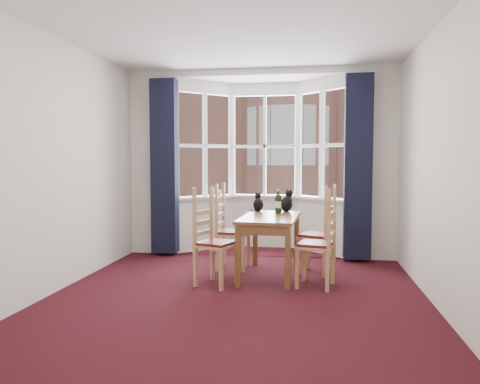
% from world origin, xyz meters
% --- Properties ---
extents(floor, '(4.50, 4.50, 0.00)m').
position_xyz_m(floor, '(0.00, 0.00, 0.00)').
color(floor, black).
rests_on(floor, ground).
extents(ceiling, '(4.50, 4.50, 0.00)m').
position_xyz_m(ceiling, '(0.00, 0.00, 2.80)').
color(ceiling, white).
rests_on(ceiling, floor).
extents(wall_left, '(0.00, 4.50, 4.50)m').
position_xyz_m(wall_left, '(-2.00, 0.00, 1.40)').
color(wall_left, silver).
rests_on(wall_left, floor).
extents(wall_right, '(0.00, 4.50, 4.50)m').
position_xyz_m(wall_right, '(2.00, 0.00, 1.40)').
color(wall_right, silver).
rests_on(wall_right, floor).
extents(wall_near, '(4.00, 0.00, 4.00)m').
position_xyz_m(wall_near, '(0.00, -2.25, 1.40)').
color(wall_near, silver).
rests_on(wall_near, floor).
extents(wall_back_pier_left, '(0.70, 0.12, 2.80)m').
position_xyz_m(wall_back_pier_left, '(-1.65, 2.25, 1.40)').
color(wall_back_pier_left, silver).
rests_on(wall_back_pier_left, floor).
extents(wall_back_pier_right, '(0.70, 0.12, 2.80)m').
position_xyz_m(wall_back_pier_right, '(1.65, 2.25, 1.40)').
color(wall_back_pier_right, silver).
rests_on(wall_back_pier_right, floor).
extents(bay_window, '(2.76, 0.94, 2.80)m').
position_xyz_m(bay_window, '(0.00, 2.75, 1.40)').
color(bay_window, white).
rests_on(bay_window, floor).
extents(curtain_left, '(0.38, 0.22, 2.60)m').
position_xyz_m(curtain_left, '(-1.42, 2.07, 1.35)').
color(curtain_left, black).
rests_on(curtain_left, floor).
extents(curtain_right, '(0.38, 0.22, 2.60)m').
position_xyz_m(curtain_right, '(1.42, 2.07, 1.35)').
color(curtain_right, black).
rests_on(curtain_right, floor).
extents(dining_table, '(0.73, 1.28, 0.76)m').
position_xyz_m(dining_table, '(0.27, 1.02, 0.65)').
color(dining_table, brown).
rests_on(dining_table, floor).
extents(chair_left_near, '(0.52, 0.53, 0.92)m').
position_xyz_m(chair_left_near, '(-0.39, 0.55, 0.47)').
color(chair_left_near, tan).
rests_on(chair_left_near, floor).
extents(chair_left_far, '(0.43, 0.45, 0.92)m').
position_xyz_m(chair_left_far, '(-0.34, 1.36, 0.47)').
color(chair_left_far, tan).
rests_on(chair_left_far, floor).
extents(chair_right_near, '(0.48, 0.49, 0.92)m').
position_xyz_m(chair_right_near, '(0.92, 0.61, 0.47)').
color(chair_right_near, tan).
rests_on(chair_right_near, floor).
extents(chair_right_far, '(0.52, 0.53, 0.92)m').
position_xyz_m(chair_right_far, '(0.93, 1.25, 0.47)').
color(chair_right_far, tan).
rests_on(chair_right_far, floor).
extents(cat_left, '(0.17, 0.22, 0.27)m').
position_xyz_m(cat_left, '(0.06, 1.54, 0.86)').
color(cat_left, black).
rests_on(cat_left, dining_table).
extents(cat_right, '(0.23, 0.26, 0.31)m').
position_xyz_m(cat_right, '(0.45, 1.56, 0.88)').
color(cat_right, black).
rests_on(cat_right, dining_table).
extents(wine_bottle, '(0.08, 0.08, 0.31)m').
position_xyz_m(wine_bottle, '(0.35, 1.32, 0.89)').
color(wine_bottle, black).
rests_on(wine_bottle, dining_table).
extents(candle_tall, '(0.06, 0.06, 0.13)m').
position_xyz_m(candle_tall, '(-0.81, 2.60, 0.93)').
color(candle_tall, white).
rests_on(candle_tall, bay_window).
extents(candle_short, '(0.06, 0.06, 0.10)m').
position_xyz_m(candle_short, '(-0.69, 2.63, 0.92)').
color(candle_short, white).
rests_on(candle_short, bay_window).
extents(street, '(80.00, 80.00, 0.00)m').
position_xyz_m(street, '(0.00, 32.25, -6.00)').
color(street, '#333335').
rests_on(street, ground).
extents(tenement_building, '(18.40, 7.80, 15.20)m').
position_xyz_m(tenement_building, '(0.00, 14.01, 1.60)').
color(tenement_building, '#A76956').
rests_on(tenement_building, street).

